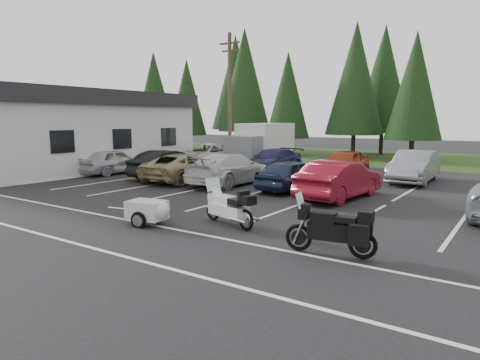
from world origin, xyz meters
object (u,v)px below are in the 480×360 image
(car_near_5, at_px, (340,180))
(car_far_0, at_px, (205,156))
(adventure_motorcycle, at_px, (330,225))
(car_far_1, at_px, (272,161))
(car_far_3, at_px, (414,166))
(car_near_1, at_px, (169,164))
(touring_motorcycle, at_px, (229,203))
(car_far_2, at_px, (344,163))
(car_near_4, at_px, (291,175))
(utility_pole, at_px, (230,97))
(building, at_px, (58,131))
(car_near_2, at_px, (185,167))
(car_near_3, at_px, (230,169))
(box_truck, at_px, (258,145))
(car_near_0, at_px, (113,161))
(cargo_trailer, at_px, (147,212))

(car_near_5, xyz_separation_m, car_far_0, (-11.58, 5.76, 0.02))
(car_far_0, xyz_separation_m, adventure_motorcycle, (14.10, -12.81, -0.07))
(car_far_1, distance_m, car_far_3, 8.08)
(car_near_1, xyz_separation_m, car_far_3, (11.33, 5.86, 0.05))
(car_far_1, bearing_deg, touring_motorcycle, -62.62)
(car_far_2, bearing_deg, car_far_0, -177.05)
(car_near_1, bearing_deg, adventure_motorcycle, 151.46)
(car_near_4, bearing_deg, utility_pole, -37.89)
(building, relative_size, car_far_0, 2.73)
(car_near_2, height_order, car_near_4, car_near_2)
(car_near_3, bearing_deg, car_far_0, -41.82)
(car_near_5, bearing_deg, car_far_3, -97.33)
(box_truck, distance_m, car_near_3, 8.73)
(car_far_1, bearing_deg, car_near_1, -117.81)
(utility_pole, xyz_separation_m, car_near_4, (8.70, -7.37, -4.00))
(car_near_3, distance_m, car_near_4, 3.29)
(car_near_2, xyz_separation_m, car_far_0, (-3.06, 5.48, 0.08))
(car_near_1, relative_size, car_near_5, 0.99)
(car_near_3, distance_m, car_far_0, 7.68)
(car_near_3, distance_m, adventure_motorcycle, 11.37)
(car_near_4, bearing_deg, car_near_3, 4.66)
(touring_motorcycle, bearing_deg, car_near_5, 96.59)
(box_truck, bearing_deg, car_near_0, -118.81)
(car_near_5, distance_m, adventure_motorcycle, 7.48)
(cargo_trailer, bearing_deg, car_near_4, 75.88)
(car_near_1, bearing_deg, car_near_5, 179.56)
(car_near_4, bearing_deg, building, 4.55)
(car_far_1, distance_m, touring_motorcycle, 13.40)
(car_near_0, relative_size, car_near_3, 0.81)
(car_near_0, height_order, car_near_4, car_near_0)
(touring_motorcycle, bearing_deg, car_near_2, 156.09)
(car_near_0, xyz_separation_m, car_near_4, (11.36, 0.61, -0.03))
(car_near_5, height_order, adventure_motorcycle, car_near_5)
(car_near_1, bearing_deg, touring_motorcycle, 145.87)
(car_near_1, distance_m, car_far_0, 5.42)
(car_near_4, bearing_deg, box_truck, -47.21)
(car_near_0, xyz_separation_m, car_near_3, (8.07, 0.48, 0.04))
(box_truck, xyz_separation_m, car_near_3, (3.41, -8.00, -0.68))
(car_near_2, bearing_deg, adventure_motorcycle, 140.83)
(car_far_1, bearing_deg, car_far_2, 6.89)
(building, bearing_deg, car_far_1, 25.32)
(car_near_1, bearing_deg, car_far_2, -139.78)
(car_near_4, bearing_deg, cargo_trailer, 88.18)
(utility_pole, xyz_separation_m, touring_motorcycle, (10.18, -14.23, -4.01))
(car_near_4, distance_m, car_far_1, 6.72)
(utility_pole, xyz_separation_m, box_truck, (2.00, 0.50, -3.25))
(car_near_0, xyz_separation_m, cargo_trailer, (10.76, -7.56, -0.36))
(car_near_4, distance_m, car_near_5, 2.68)
(utility_pole, relative_size, box_truck, 1.61)
(car_far_2, bearing_deg, car_far_1, -177.05)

